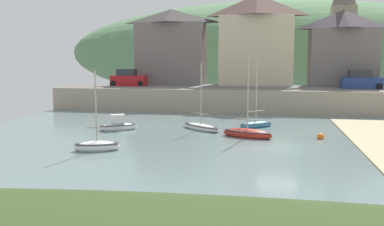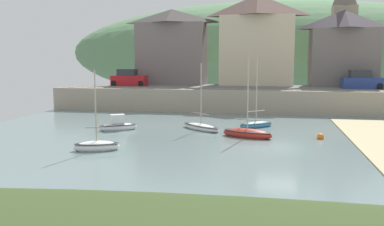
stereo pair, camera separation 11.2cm
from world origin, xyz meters
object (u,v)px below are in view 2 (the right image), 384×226
object	(u,v)px
sailboat_blue_trim	(247,133)
parked_car_near_slipway	(129,79)
dinghy_open_wooden	(201,127)
church_with_spire	(344,23)
mooring_buoy	(320,137)
sailboat_far_left	(256,124)
rowboat_small_beached	(118,126)
sailboat_tall_mast	(97,146)
parked_car_by_wall	(361,81)
waterfront_building_left	(172,46)
waterfront_building_right	(343,47)
waterfront_building_centre	(257,39)

from	to	relation	value
sailboat_blue_trim	parked_car_near_slipway	bearing A→B (deg)	149.81
dinghy_open_wooden	parked_car_near_slipway	size ratio (longest dim) A/B	1.32
church_with_spire	dinghy_open_wooden	bearing A→B (deg)	-121.12
sailboat_blue_trim	mooring_buoy	size ratio (longest dim) A/B	12.08
sailboat_far_left	mooring_buoy	size ratio (longest dim) A/B	11.71
parked_car_near_slipway	church_with_spire	bearing A→B (deg)	19.05
church_with_spire	rowboat_small_beached	world-z (taller)	church_with_spire
church_with_spire	parked_car_near_slipway	bearing A→B (deg)	-161.39
sailboat_tall_mast	mooring_buoy	xyz separation A→B (m)	(14.11, 6.37, -0.12)
sailboat_tall_mast	dinghy_open_wooden	xyz separation A→B (m)	(5.17, 8.59, -0.04)
sailboat_blue_trim	parked_car_by_wall	xyz separation A→B (m)	(11.14, 17.52, 2.92)
rowboat_small_beached	parked_car_by_wall	xyz separation A→B (m)	(21.39, 16.35, 2.86)
parked_car_by_wall	rowboat_small_beached	bearing A→B (deg)	-145.56
waterfront_building_left	mooring_buoy	xyz separation A→B (m)	(15.79, -21.73, -6.94)
waterfront_building_right	rowboat_small_beached	world-z (taller)	waterfront_building_right
waterfront_building_centre	parked_car_by_wall	xyz separation A→B (m)	(11.28, -4.50, -4.66)
church_with_spire	sailboat_far_left	bearing A→B (deg)	-114.80
waterfront_building_right	waterfront_building_centre	bearing A→B (deg)	180.00
waterfront_building_left	dinghy_open_wooden	world-z (taller)	waterfront_building_left
waterfront_building_right	rowboat_small_beached	size ratio (longest dim) A/B	2.85
waterfront_building_left	waterfront_building_right	size ratio (longest dim) A/B	1.06
mooring_buoy	sailboat_far_left	bearing A→B (deg)	137.61
sailboat_blue_trim	waterfront_building_centre	bearing A→B (deg)	109.88
church_with_spire	dinghy_open_wooden	size ratio (longest dim) A/B	2.70
waterfront_building_left	sailboat_far_left	world-z (taller)	waterfront_building_left
church_with_spire	dinghy_open_wooden	distance (m)	29.13
waterfront_building_left	parked_car_by_wall	bearing A→B (deg)	-11.67
rowboat_small_beached	dinghy_open_wooden	distance (m)	6.59
waterfront_building_right	mooring_buoy	distance (m)	23.21
parked_car_by_wall	sailboat_far_left	bearing A→B (deg)	-132.38
waterfront_building_centre	sailboat_far_left	bearing A→B (deg)	-87.99
rowboat_small_beached	sailboat_far_left	bearing A→B (deg)	-14.61
waterfront_building_left	parked_car_by_wall	world-z (taller)	waterfront_building_left
waterfront_building_centre	rowboat_small_beached	world-z (taller)	waterfront_building_centre
waterfront_building_left	sailboat_blue_trim	bearing A→B (deg)	-64.18
waterfront_building_left	waterfront_building_centre	distance (m)	10.55
sailboat_blue_trim	mooring_buoy	xyz separation A→B (m)	(5.14, 0.29, -0.13)
waterfront_building_right	parked_car_by_wall	distance (m)	5.95
waterfront_building_left	sailboat_tall_mast	distance (m)	28.96
dinghy_open_wooden	parked_car_by_wall	distance (m)	21.38
church_with_spire	parked_car_by_wall	world-z (taller)	church_with_spire
waterfront_building_left	rowboat_small_beached	world-z (taller)	waterfront_building_left
sailboat_far_left	church_with_spire	bearing A→B (deg)	26.54
parked_car_near_slipway	mooring_buoy	bearing A→B (deg)	-40.32
rowboat_small_beached	sailboat_far_left	world-z (taller)	sailboat_far_left
waterfront_building_left	waterfront_building_centre	xyz separation A→B (m)	(10.52, 0.00, 0.78)
waterfront_building_centre	mooring_buoy	distance (m)	23.65
rowboat_small_beached	mooring_buoy	size ratio (longest dim) A/B	6.14
waterfront_building_centre	parked_car_by_wall	distance (m)	13.01
waterfront_building_right	sailboat_tall_mast	bearing A→B (deg)	-123.72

